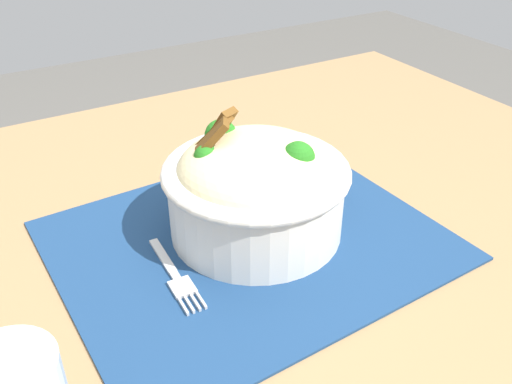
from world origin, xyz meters
The scene contains 4 objects.
table centered at (0.00, 0.00, 0.68)m, with size 1.15×0.90×0.76m.
placemat centered at (-0.01, -0.01, 0.76)m, with size 0.40×0.33×0.00m, color navy.
bowl centered at (-0.03, -0.02, 0.82)m, with size 0.24×0.24×0.14m.
fork centered at (0.08, 0.01, 0.76)m, with size 0.02×0.12×0.00m.
Camera 1 is at (0.23, 0.42, 1.13)m, focal length 39.16 mm.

